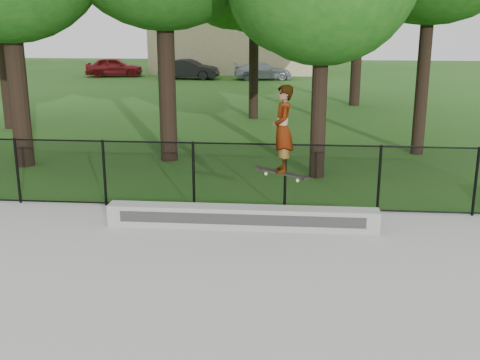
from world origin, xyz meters
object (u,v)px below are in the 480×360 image
Objects in this scene: car_a at (114,67)px; car_c at (263,71)px; skater_airborne at (283,131)px; grind_ledge at (242,217)px; car_b at (189,69)px.

car_c is (10.18, -1.05, -0.11)m from car_a.
car_c is 1.90× the size of skater_airborne.
car_a is 31.79m from skater_airborne.
grind_ledge is 28.63m from car_b.
skater_airborne reaches higher than car_c.
car_b is 4.85m from car_c.
car_c is at bearing -107.37° from car_a.
skater_airborne reaches higher than car_a.
car_c is (-1.05, 28.07, 0.26)m from grind_ledge.
car_c is at bearing -84.16° from car_b.
car_a is (-11.23, 29.12, 0.37)m from grind_ledge.
car_a is at bearing 111.09° from grind_ledge.
car_a is 5.44m from car_b.
grind_ledge is 31.21m from car_a.
car_b is (5.33, -1.11, -0.02)m from car_a.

